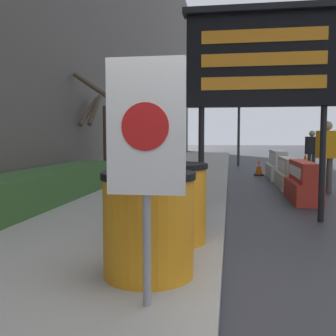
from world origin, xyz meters
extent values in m
plane|color=#2D2D33|center=(0.00, 0.00, 0.00)|extent=(120.00, 120.00, 0.00)
cube|color=#335628|center=(-3.40, 3.42, 0.46)|extent=(0.90, 6.67, 0.62)
cylinder|color=#4C3D2D|center=(-3.28, 7.46, 1.19)|extent=(0.27, 0.27, 2.09)
cylinder|color=#4C3D2D|center=(-3.85, 7.50, 2.10)|extent=(0.19, 1.19, 0.89)
cylinder|color=#4C3D2D|center=(-3.67, 7.48, 2.13)|extent=(0.16, 0.85, 0.90)
cylinder|color=#4C3D2D|center=(-3.06, 7.73, 2.20)|extent=(0.64, 0.58, 0.82)
cylinder|color=#4C3D2D|center=(-2.88, 7.43, 2.40)|extent=(0.17, 0.91, 1.26)
cylinder|color=#4C3D2D|center=(-3.25, 6.77, 2.55)|extent=(1.44, 0.19, 1.02)
cylinder|color=orange|center=(-0.66, 0.37, 0.59)|extent=(0.82, 0.82, 0.88)
cylinder|color=black|center=(-0.66, 0.37, 1.05)|extent=(0.85, 0.85, 0.06)
cylinder|color=orange|center=(-0.62, 1.53, 0.59)|extent=(0.82, 0.82, 0.88)
cylinder|color=black|center=(-0.62, 1.53, 1.05)|extent=(0.85, 0.85, 0.06)
cylinder|color=gray|center=(-0.53, -0.27, 0.81)|extent=(0.06, 0.06, 1.33)
cube|color=white|center=(-0.53, -0.29, 1.47)|extent=(0.57, 0.04, 0.98)
cylinder|color=red|center=(-0.53, -0.31, 1.47)|extent=(0.34, 0.01, 0.34)
cylinder|color=black|center=(-0.42, 3.65, 0.95)|extent=(0.10, 0.10, 1.89)
cylinder|color=black|center=(1.55, 3.65, 0.95)|extent=(0.10, 0.10, 1.89)
cube|color=black|center=(0.57, 3.65, 2.64)|extent=(2.47, 0.24, 1.49)
cube|color=black|center=(0.57, 3.58, 3.43)|extent=(2.59, 0.34, 0.10)
cube|color=orange|center=(0.57, 3.52, 3.01)|extent=(1.98, 0.02, 0.21)
cube|color=orange|center=(0.57, 3.52, 2.64)|extent=(1.98, 0.02, 0.21)
cube|color=orange|center=(0.57, 3.52, 2.26)|extent=(1.98, 0.02, 0.21)
cube|color=red|center=(1.63, 5.78, 0.22)|extent=(0.54, 1.85, 0.43)
cube|color=red|center=(1.63, 5.78, 0.65)|extent=(0.32, 1.85, 0.43)
cube|color=white|center=(1.46, 5.78, 0.65)|extent=(0.02, 1.48, 0.22)
cube|color=beige|center=(1.63, 8.01, 0.20)|extent=(0.52, 1.90, 0.41)
cube|color=beige|center=(1.63, 8.01, 0.61)|extent=(0.31, 1.90, 0.41)
cube|color=white|center=(1.46, 8.01, 0.61)|extent=(0.02, 1.52, 0.20)
cube|color=silver|center=(1.63, 10.32, 0.23)|extent=(0.62, 1.98, 0.47)
cube|color=silver|center=(1.63, 10.32, 0.70)|extent=(0.37, 1.98, 0.47)
cube|color=white|center=(1.43, 10.32, 0.70)|extent=(0.02, 1.59, 0.23)
cube|color=black|center=(2.89, 12.45, 0.02)|extent=(0.44, 0.44, 0.04)
cone|color=#EA560F|center=(2.89, 12.45, 0.41)|extent=(0.35, 0.35, 0.74)
cylinder|color=white|center=(2.89, 12.45, 0.45)|extent=(0.20, 0.20, 0.10)
cube|color=black|center=(1.94, 11.83, 0.02)|extent=(0.37, 0.37, 0.04)
cone|color=#EA560F|center=(1.94, 11.83, 0.35)|extent=(0.29, 0.29, 0.62)
cylinder|color=white|center=(1.94, 11.83, 0.38)|extent=(0.17, 0.17, 0.09)
cube|color=black|center=(1.10, 11.38, 0.02)|extent=(0.34, 0.34, 0.04)
cone|color=#EA560F|center=(1.10, 11.38, 0.33)|extent=(0.27, 0.27, 0.57)
cylinder|color=white|center=(1.10, 11.38, 0.35)|extent=(0.16, 0.16, 0.08)
cylinder|color=#2D2D30|center=(0.45, 15.80, 1.90)|extent=(0.12, 0.12, 3.80)
cube|color=#23281E|center=(0.45, 15.64, 3.38)|extent=(0.28, 0.28, 0.84)
sphere|color=#360605|center=(0.45, 15.49, 3.66)|extent=(0.15, 0.15, 0.15)
sphere|color=gold|center=(0.45, 15.49, 3.38)|extent=(0.15, 0.15, 0.15)
sphere|color=black|center=(0.45, 15.49, 3.10)|extent=(0.15, 0.15, 0.15)
cylinder|color=#514C42|center=(2.35, 7.20, 0.43)|extent=(0.14, 0.14, 0.86)
cylinder|color=#514C42|center=(2.51, 7.20, 0.43)|extent=(0.14, 0.14, 0.86)
cube|color=orange|center=(2.43, 7.20, 1.20)|extent=(0.50, 0.34, 0.68)
sphere|color=#9B9155|center=(2.43, 7.20, 1.66)|extent=(0.24, 0.24, 0.24)
cylinder|color=#333338|center=(2.84, 11.47, 0.39)|extent=(0.13, 0.13, 0.78)
cylinder|color=#333338|center=(2.99, 11.47, 0.39)|extent=(0.13, 0.13, 0.78)
cube|color=black|center=(2.92, 11.47, 1.09)|extent=(0.43, 0.27, 0.62)
sphere|color=gray|center=(2.92, 11.47, 1.50)|extent=(0.21, 0.21, 0.21)
camera|label=1|loc=(0.06, -3.04, 1.40)|focal=42.00mm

